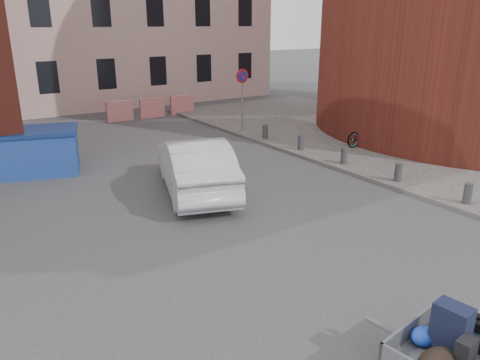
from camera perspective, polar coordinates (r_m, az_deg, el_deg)
ground at (r=10.05m, az=2.37°, el=-8.77°), size 120.00×120.00×0.00m
sidewalk at (r=19.49m, az=19.45°, el=4.04°), size 9.00×24.00×0.12m
no_parking_sign at (r=20.30m, az=0.27°, el=11.27°), size 0.60×0.09×2.65m
bollards at (r=16.05m, az=12.58°, el=2.92°), size 0.22×9.02×0.55m
barriers at (r=24.47m, az=-10.67°, el=8.64°), size 4.70×0.18×1.00m
trailer at (r=7.00m, az=24.20°, el=-18.24°), size 1.73×1.89×1.20m
dumpster at (r=16.40m, az=-24.97°, el=3.11°), size 3.78×2.68×1.43m
silver_car at (r=13.30m, az=-5.50°, el=1.80°), size 3.10×5.05×1.57m
bicycle at (r=18.62m, az=14.87°, el=5.50°), size 1.77×0.63×0.93m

